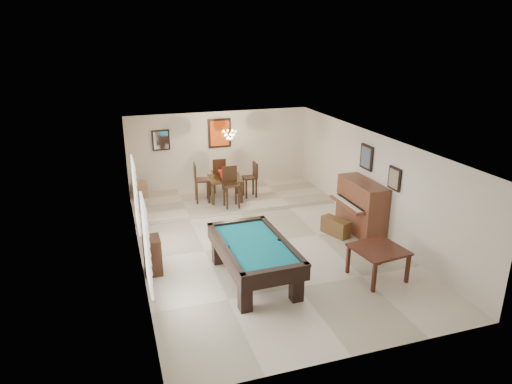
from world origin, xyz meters
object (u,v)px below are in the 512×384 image
flower_vase (225,170)px  dining_chair_west (202,183)px  dining_chair_north (219,175)px  dining_chair_south (231,188)px  piano_bench (336,227)px  corner_bench (141,190)px  dining_chair_east (250,180)px  upright_piano (356,207)px  pool_table (254,262)px  chandelier (229,132)px  apothecary_chest (153,255)px  dining_table (225,187)px  square_table (377,263)px

flower_vase → dining_chair_west: bearing=179.4°
dining_chair_north → dining_chair_west: (-0.69, -0.77, 0.03)m
dining_chair_south → dining_chair_west: bearing=135.7°
piano_bench → flower_vase: bearing=124.0°
corner_bench → dining_chair_east: bearing=-18.2°
upright_piano → dining_chair_west: size_ratio=1.38×
pool_table → corner_bench: size_ratio=5.15×
pool_table → dining_chair_west: bearing=90.2°
dining_chair_north → dining_chair_east: bearing=138.1°
piano_bench → chandelier: 4.32m
pool_table → dining_chair_west: dining_chair_west is taller
apothecary_chest → dining_table: 4.53m
dining_chair_south → dining_chair_west: 1.02m
dining_chair_south → chandelier: size_ratio=2.00×
square_table → dining_chair_west: bearing=116.1°
dining_chair_west → square_table: bearing=-148.4°
dining_chair_west → chandelier: chandelier is taller
dining_chair_west → corner_bench: (-1.75, 1.05, -0.38)m
piano_bench → dining_chair_west: size_ratio=0.66×
square_table → dining_chair_west: size_ratio=0.84×
piano_bench → dining_chair_west: 4.31m
upright_piano → dining_chair_west: (-3.43, 3.17, 0.03)m
piano_bench → apothecary_chest: bearing=-173.4°
corner_bench → piano_bench: bearing=-42.6°
flower_vase → dining_chair_east: (0.78, -0.01, -0.38)m
piano_bench → pool_table: bearing=-150.2°
dining_chair_north → dining_table: bearing=94.1°
square_table → dining_chair_south: (-1.95, 4.73, 0.37)m
square_table → corner_bench: square_table is taller
flower_vase → dining_chair_west: dining_chair_west is taller
dining_chair_east → corner_bench: dining_chair_east is taller
chandelier → dining_table: bearing=-145.6°
dining_chair_east → chandelier: bearing=-104.4°
flower_vase → apothecary_chest: bearing=-124.7°
dining_chair_west → piano_bench: bearing=-132.6°
upright_piano → dining_chair_north: upright_piano is taller
upright_piano → flower_vase: upright_piano is taller
square_table → piano_bench: size_ratio=1.27×
pool_table → chandelier: size_ratio=4.22×
dining_chair_west → corner_bench: dining_chair_west is taller
piano_bench → dining_chair_north: size_ratio=0.71×
pool_table → corner_bench: bearing=106.6°
square_table → corner_bench: size_ratio=2.04×
dining_chair_south → piano_bench: bearing=-48.7°
dining_chair_west → upright_piano: bearing=-127.2°
piano_bench → dining_chair_west: bearing=131.9°
flower_vase → dining_chair_south: size_ratio=0.19×
pool_table → piano_bench: size_ratio=3.19×
square_table → piano_bench: (0.18, 2.26, -0.13)m
upright_piano → apothecary_chest: (-5.30, -0.57, -0.28)m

